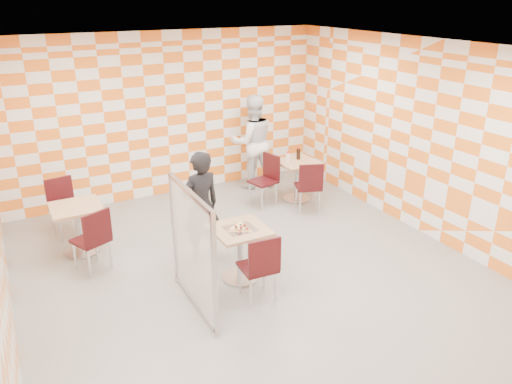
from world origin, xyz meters
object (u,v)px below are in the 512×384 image
chair_second_front (309,183)px  chair_second_side (267,176)px  empty_table (78,221)px  man_dark (201,207)px  sport_bottle (288,157)px  man_white (253,142)px  chair_main_front (261,264)px  second_table (297,174)px  main_table (240,245)px  partition (193,250)px  chair_empty_far (63,202)px  soda_bottle (298,154)px  chair_empty_near (94,236)px

chair_second_front → chair_second_side: 0.83m
empty_table → man_dark: 1.85m
sport_bottle → man_white: bearing=103.4°
empty_table → chair_main_front: (1.74, -2.38, 0.04)m
second_table → main_table: bearing=-137.1°
sport_bottle → partition: bearing=-139.2°
chair_empty_far → partition: (1.08, -2.84, 0.25)m
chair_main_front → chair_second_side: (1.58, 2.70, 0.00)m
empty_table → man_white: man_white is taller
man_white → soda_bottle: man_white is taller
empty_table → man_white: bearing=19.4°
chair_empty_far → chair_main_front: bearing=-59.6°
chair_main_front → man_white: bearing=63.9°
main_table → chair_second_front: size_ratio=0.81×
second_table → chair_second_side: chair_second_side is taller
chair_second_side → soda_bottle: soda_bottle is taller
chair_main_front → man_dark: size_ratio=0.57×
empty_table → partition: size_ratio=0.48×
chair_main_front → sport_bottle: 3.35m
chair_empty_near → partition: partition is taller
second_table → empty_table: 3.92m
empty_table → soda_bottle: 4.02m
man_dark → man_white: 2.98m
chair_main_front → chair_second_front: (2.04, 2.01, 0.00)m
chair_second_side → main_table: bearing=-126.9°
chair_empty_far → soda_bottle: (4.08, -0.42, 0.31)m
main_table → man_dark: size_ratio=0.46×
chair_empty_far → man_dark: (1.63, -1.74, 0.26)m
soda_bottle → empty_table: bearing=-175.3°
chair_main_front → chair_second_side: same height
main_table → chair_main_front: size_ratio=0.81×
chair_second_front → man_white: 1.67m
chair_main_front → partition: size_ratio=0.60×
chair_second_front → chair_empty_near: size_ratio=1.00×
empty_table → sport_bottle: size_ratio=3.75×
man_dark → sport_bottle: (2.20, 1.28, 0.03)m
empty_table → man_white: (3.52, 1.24, 0.40)m
main_table → chair_second_front: chair_second_front is taller
man_white → sport_bottle: bearing=113.4°
chair_second_front → sport_bottle: 0.72m
empty_table → partition: 2.33m
chair_second_front → man_dark: (-2.25, -0.62, 0.26)m
chair_second_side → sport_bottle: (0.41, -0.03, 0.29)m
man_white → sport_bottle: (0.22, -0.95, -0.08)m
main_table → man_white: man_white is taller
sport_bottle → soda_bottle: bearing=8.5°
chair_second_front → man_dark: size_ratio=0.57×
chair_second_front → man_white: bearing=99.5°
chair_second_front → partition: 3.29m
chair_second_side → chair_empty_near: size_ratio=1.00×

